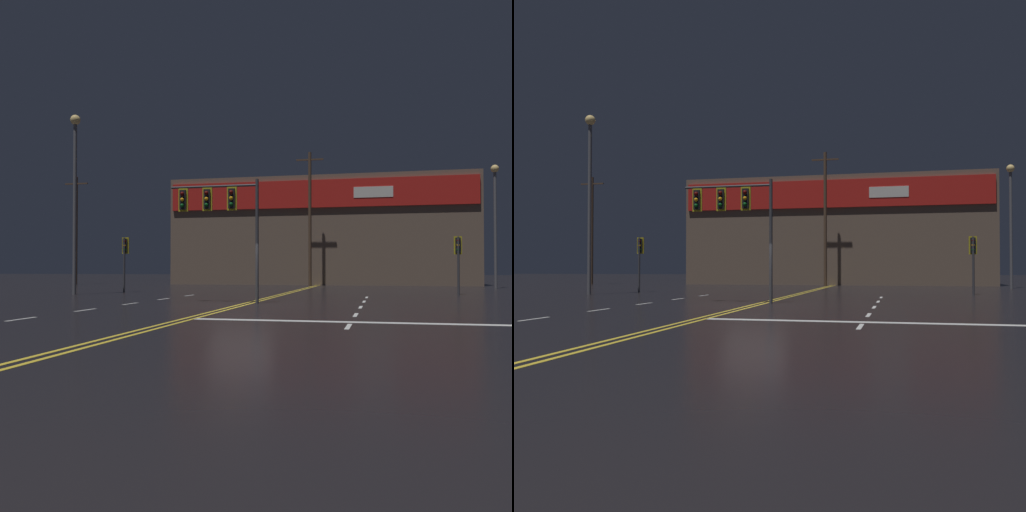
# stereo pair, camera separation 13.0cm
# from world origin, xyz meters

# --- Properties ---
(ground_plane) EXTENTS (200.00, 200.00, 0.00)m
(ground_plane) POSITION_xyz_m (0.00, 0.00, 0.00)
(ground_plane) COLOR black
(road_markings) EXTENTS (13.85, 60.00, 0.01)m
(road_markings) POSITION_xyz_m (0.85, -1.09, 0.00)
(road_markings) COLOR gold
(road_markings) RESTS_ON ground
(traffic_signal_median) EXTENTS (3.85, 0.36, 5.18)m
(traffic_signal_median) POSITION_xyz_m (-1.28, 1.33, 4.03)
(traffic_signal_median) COLOR #38383D
(traffic_signal_median) RESTS_ON ground
(traffic_signal_corner_northwest) EXTENTS (0.42, 0.36, 3.32)m
(traffic_signal_corner_northwest) POSITION_xyz_m (-9.78, 10.06, 2.43)
(traffic_signal_corner_northwest) COLOR #38383D
(traffic_signal_corner_northwest) RESTS_ON ground
(traffic_signal_corner_northeast) EXTENTS (0.42, 0.36, 3.20)m
(traffic_signal_corner_northeast) POSITION_xyz_m (9.44, 10.95, 2.35)
(traffic_signal_corner_northeast) COLOR #38383D
(traffic_signal_corner_northeast) RESTS_ON ground
(streetlight_median_approach) EXTENTS (0.56, 0.56, 8.86)m
(streetlight_median_approach) POSITION_xyz_m (13.25, 21.71, 5.71)
(streetlight_median_approach) COLOR #59595E
(streetlight_median_approach) RESTS_ON ground
(streetlight_far_right) EXTENTS (0.56, 0.56, 9.99)m
(streetlight_far_right) POSITION_xyz_m (-11.21, 6.77, 6.33)
(streetlight_far_right) COLOR #59595E
(streetlight_far_right) RESTS_ON ground
(building_backdrop) EXTENTS (26.43, 10.23, 9.39)m
(building_backdrop) POSITION_xyz_m (0.00, 31.29, 4.71)
(building_backdrop) COLOR brown
(building_backdrop) RESTS_ON ground
(utility_pole_row) EXTENTS (45.09, 0.26, 11.05)m
(utility_pole_row) POSITION_xyz_m (0.88, 24.20, 5.47)
(utility_pole_row) COLOR #4C3828
(utility_pole_row) RESTS_ON ground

